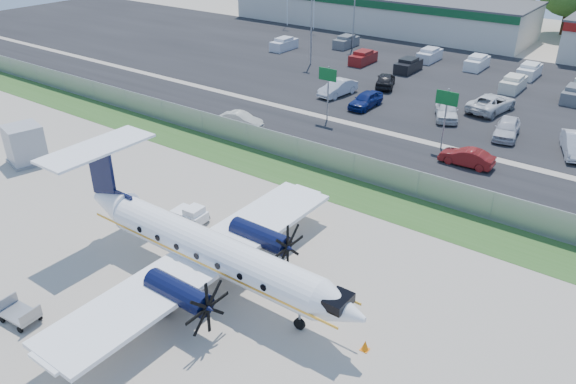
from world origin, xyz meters
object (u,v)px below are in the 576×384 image
Objects in this scene: baggage_cart_far at (20,313)px; service_container at (25,146)px; aircraft at (207,248)px; pushback_tug at (191,215)px; baggage_cart_near at (173,230)px.

baggage_cart_far is 19.69m from service_container.
aircraft is 8.41× the size of pushback_tug.
pushback_tug is at bearing 89.86° from baggage_cart_far.
aircraft is at bearing -7.94° from service_container.
baggage_cart_near is (0.37, -1.85, -0.07)m from pushback_tug.
aircraft is at bearing 54.81° from baggage_cart_far.
service_container is (-16.98, 0.95, 0.90)m from baggage_cart_near.
baggage_cart_far is at bearing -125.19° from aircraft.
service_container is (-16.61, -0.90, 0.82)m from pushback_tug.
pushback_tug is 11.49m from baggage_cart_far.
pushback_tug is at bearing 3.11° from service_container.
baggage_cart_near is 17.03m from service_container.
aircraft reaches higher than pushback_tug.
baggage_cart_far is (-0.40, -9.63, -0.01)m from baggage_cart_near.
service_container reaches higher than baggage_cart_far.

